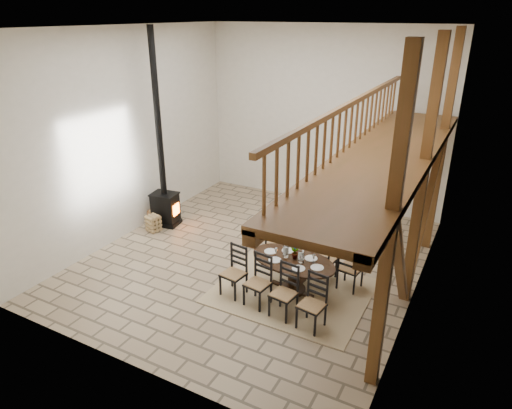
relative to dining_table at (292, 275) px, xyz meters
The scene contains 7 objects.
ground 1.59m from the dining_table, 147.00° to the left, with size 8.00×8.00×0.00m, color tan.
room_shell 2.77m from the dining_table, 97.44° to the left, with size 7.02×8.02×5.01m.
rug 0.36m from the dining_table, 98.03° to the right, with size 3.00×2.50×0.02m, color tan.
dining_table is the anchor object (origin of this frame).
wood_stove 4.54m from the dining_table, 162.59° to the left, with size 0.75×0.62×5.00m.
log_basket 4.68m from the dining_table, 164.25° to the left, with size 0.56×0.56×0.46m.
log_stack 4.39m from the dining_table, 168.80° to the left, with size 0.39×0.39×0.43m.
Camera 1 is at (4.37, -8.14, 5.26)m, focal length 32.00 mm.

